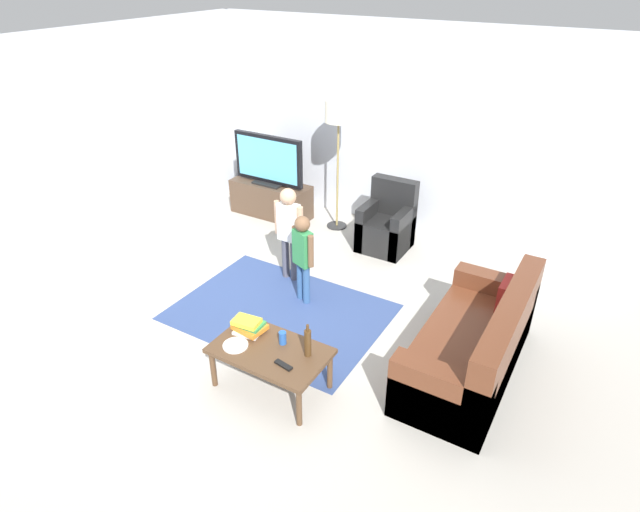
% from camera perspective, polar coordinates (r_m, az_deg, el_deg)
% --- Properties ---
extents(ground, '(7.80, 7.80, 0.00)m').
position_cam_1_polar(ground, '(5.42, -3.28, -8.69)').
color(ground, '#B2ADA3').
extents(wall_back, '(6.00, 0.12, 2.70)m').
position_cam_1_polar(wall_back, '(7.22, 10.04, 13.00)').
color(wall_back, silver).
rests_on(wall_back, ground).
extents(wall_left, '(0.12, 6.00, 2.70)m').
position_cam_1_polar(wall_left, '(6.77, -25.60, 9.44)').
color(wall_left, silver).
rests_on(wall_left, ground).
extents(area_rug, '(2.20, 1.60, 0.01)m').
position_cam_1_polar(area_rug, '(5.77, -4.29, -6.01)').
color(area_rug, '#33477A').
rests_on(area_rug, ground).
extents(tv_stand, '(1.20, 0.44, 0.50)m').
position_cam_1_polar(tv_stand, '(7.85, -5.28, 6.07)').
color(tv_stand, '#4C3828').
rests_on(tv_stand, ground).
extents(tv, '(1.10, 0.28, 0.71)m').
position_cam_1_polar(tv, '(7.62, -5.58, 10.19)').
color(tv, black).
rests_on(tv, tv_stand).
extents(couch, '(0.80, 1.80, 0.86)m').
position_cam_1_polar(couch, '(5.03, 16.60, -9.43)').
color(couch, brown).
rests_on(couch, ground).
extents(armchair, '(0.60, 0.60, 0.90)m').
position_cam_1_polar(armchair, '(6.95, 7.26, 3.20)').
color(armchair, black).
rests_on(armchair, ground).
extents(floor_lamp, '(0.36, 0.36, 1.78)m').
position_cam_1_polar(floor_lamp, '(7.02, 2.01, 14.59)').
color(floor_lamp, '#262626').
rests_on(floor_lamp, ground).
extents(child_near_tv, '(0.38, 0.18, 1.14)m').
position_cam_1_polar(child_near_tv, '(6.03, -3.37, 3.24)').
color(child_near_tv, '#4C4C59').
rests_on(child_near_tv, ground).
extents(child_center, '(0.33, 0.19, 1.03)m').
position_cam_1_polar(child_center, '(5.63, -1.87, 0.47)').
color(child_center, '#33598C').
rests_on(child_center, ground).
extents(coffee_table, '(1.00, 0.60, 0.42)m').
position_cam_1_polar(coffee_table, '(4.66, -5.36, -10.40)').
color(coffee_table, '#513823').
rests_on(coffee_table, ground).
extents(book_stack, '(0.30, 0.25, 0.14)m').
position_cam_1_polar(book_stack, '(4.80, -7.66, -7.45)').
color(book_stack, white).
rests_on(book_stack, coffee_table).
extents(bottle, '(0.06, 0.06, 0.31)m').
position_cam_1_polar(bottle, '(4.46, -1.33, -9.29)').
color(bottle, '#4C3319').
rests_on(bottle, coffee_table).
extents(tv_remote, '(0.18, 0.08, 0.02)m').
position_cam_1_polar(tv_remote, '(4.45, -3.96, -11.63)').
color(tv_remote, black).
rests_on(tv_remote, coffee_table).
extents(soda_can, '(0.07, 0.07, 0.12)m').
position_cam_1_polar(soda_can, '(4.64, -4.05, -8.78)').
color(soda_can, '#2659B2').
rests_on(soda_can, coffee_table).
extents(plate, '(0.22, 0.22, 0.02)m').
position_cam_1_polar(plate, '(4.69, -9.08, -9.47)').
color(plate, white).
rests_on(plate, coffee_table).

